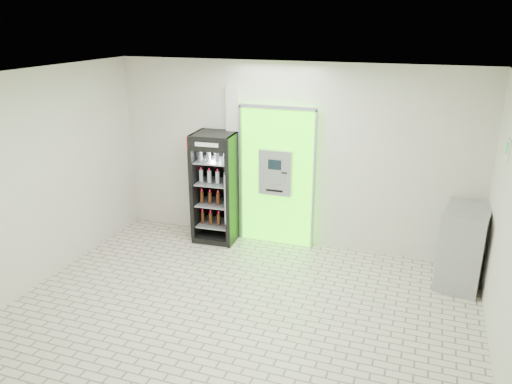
% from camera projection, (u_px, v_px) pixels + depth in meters
% --- Properties ---
extents(ground, '(6.00, 6.00, 0.00)m').
position_uv_depth(ground, '(236.00, 318.00, 6.36)').
color(ground, beige).
rests_on(ground, ground).
extents(room_shell, '(6.00, 6.00, 6.00)m').
position_uv_depth(room_shell, '(233.00, 181.00, 5.75)').
color(room_shell, silver).
rests_on(room_shell, ground).
extents(atm_assembly, '(1.30, 0.24, 2.33)m').
position_uv_depth(atm_assembly, '(277.00, 176.00, 8.19)').
color(atm_assembly, '#3DF80D').
rests_on(atm_assembly, ground).
extents(pillar, '(0.22, 0.11, 2.60)m').
position_uv_depth(pillar, '(234.00, 163.00, 8.42)').
color(pillar, silver).
rests_on(pillar, ground).
extents(beverage_cooler, '(0.73, 0.69, 1.86)m').
position_uv_depth(beverage_cooler, '(216.00, 189.00, 8.39)').
color(beverage_cooler, black).
rests_on(beverage_cooler, ground).
extents(steel_cabinet, '(0.72, 0.95, 1.14)m').
position_uv_depth(steel_cabinet, '(463.00, 247.00, 7.02)').
color(steel_cabinet, '#989A9F').
rests_on(steel_cabinet, ground).
extents(exit_sign, '(0.02, 0.22, 0.26)m').
position_uv_depth(exit_sign, '(508.00, 150.00, 5.97)').
color(exit_sign, white).
rests_on(exit_sign, room_shell).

